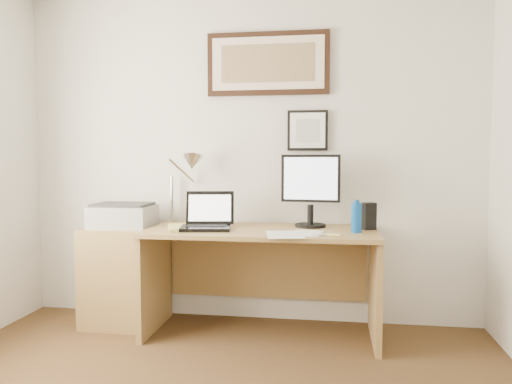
% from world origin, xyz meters
% --- Properties ---
extents(wall_back, '(3.50, 0.02, 2.50)m').
position_xyz_m(wall_back, '(0.00, 2.00, 1.25)').
color(wall_back, silver).
rests_on(wall_back, ground).
extents(side_cabinet, '(0.50, 0.40, 0.73)m').
position_xyz_m(side_cabinet, '(-0.92, 1.68, 0.36)').
color(side_cabinet, olive).
rests_on(side_cabinet, floor).
extents(water_bottle, '(0.07, 0.07, 0.20)m').
position_xyz_m(water_bottle, '(0.80, 1.58, 0.85)').
color(water_bottle, '#0C489D').
rests_on(water_bottle, desk).
extents(bottle_cap, '(0.04, 0.04, 0.02)m').
position_xyz_m(bottle_cap, '(0.80, 1.58, 0.96)').
color(bottle_cap, '#0C489D').
rests_on(bottle_cap, water_bottle).
extents(speaker, '(0.10, 0.10, 0.19)m').
position_xyz_m(speaker, '(0.89, 1.73, 0.84)').
color(speaker, black).
rests_on(speaker, desk).
extents(paper_sheet_a, '(0.29, 0.37, 0.00)m').
position_xyz_m(paper_sheet_a, '(0.33, 1.41, 0.75)').
color(paper_sheet_a, white).
rests_on(paper_sheet_a, desk).
extents(paper_sheet_b, '(0.23, 0.30, 0.00)m').
position_xyz_m(paper_sheet_b, '(0.47, 1.48, 0.75)').
color(paper_sheet_b, white).
rests_on(paper_sheet_b, desk).
extents(sticky_pad, '(0.08, 0.08, 0.01)m').
position_xyz_m(sticky_pad, '(0.65, 1.40, 0.76)').
color(sticky_pad, '#E0D46A').
rests_on(sticky_pad, desk).
extents(marker_pen, '(0.14, 0.06, 0.02)m').
position_xyz_m(marker_pen, '(0.58, 1.39, 0.76)').
color(marker_pen, white).
rests_on(marker_pen, desk).
extents(book, '(0.32, 0.37, 0.02)m').
position_xyz_m(book, '(-0.48, 1.52, 0.76)').
color(book, '#C6C45D').
rests_on(book, desk).
extents(desk, '(1.60, 0.70, 0.75)m').
position_xyz_m(desk, '(0.15, 1.72, 0.51)').
color(desk, olive).
rests_on(desk, floor).
extents(laptop, '(0.38, 0.35, 0.26)m').
position_xyz_m(laptop, '(-0.23, 1.59, 0.81)').
color(laptop, black).
rests_on(laptop, desk).
extents(lcd_monitor, '(0.42, 0.22, 0.52)m').
position_xyz_m(lcd_monitor, '(0.48, 1.79, 1.04)').
color(lcd_monitor, black).
rests_on(lcd_monitor, desk).
extents(printer, '(0.44, 0.34, 0.18)m').
position_xyz_m(printer, '(-0.90, 1.72, 0.82)').
color(printer, '#9D9DA0').
rests_on(printer, side_cabinet).
extents(desk_lamp, '(0.29, 0.27, 0.53)m').
position_xyz_m(desk_lamp, '(-0.41, 1.81, 1.19)').
color(desk_lamp, silver).
rests_on(desk_lamp, desk).
extents(picture_large, '(0.92, 0.04, 0.47)m').
position_xyz_m(picture_large, '(0.15, 1.97, 1.95)').
color(picture_large, black).
rests_on(picture_large, wall_back).
extents(picture_small, '(0.30, 0.03, 0.30)m').
position_xyz_m(picture_small, '(0.45, 1.97, 1.45)').
color(picture_small, black).
rests_on(picture_small, wall_back).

